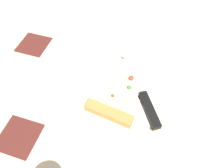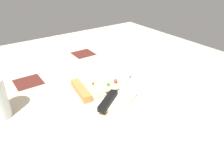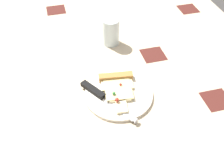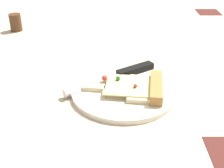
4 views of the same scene
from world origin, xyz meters
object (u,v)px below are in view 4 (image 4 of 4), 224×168
pizza_slice (137,87)px  pepper_shaker (17,22)px  plate (125,92)px  knife (121,75)px

pizza_slice → pepper_shaker: (-37.77, 41.76, 0.99)cm
plate → knife: size_ratio=1.09×
pepper_shaker → knife: bearing=-46.1°
knife → pizza_slice: bearing=176.2°
plate → pizza_slice: 2.90cm
plate → knife: bearing=98.0°
pizza_slice → pepper_shaker: size_ratio=3.18×
plate → pepper_shaker: size_ratio=4.02×
plate → pepper_shaker: 54.44cm
knife → pepper_shaker: bearing=10.8°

